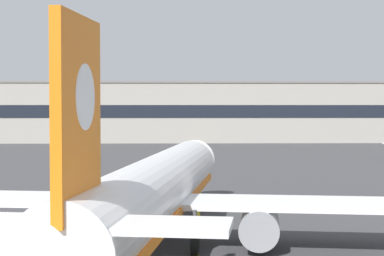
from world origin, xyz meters
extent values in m
cube|color=yellow|center=(0.00, 30.00, 0.00)|extent=(8.11, 179.84, 0.01)
cylinder|color=white|center=(-3.42, 8.01, 3.50)|extent=(8.97, 36.17, 3.80)
cone|color=white|center=(-0.63, 27.10, 3.50)|extent=(3.95, 3.09, 3.61)
cube|color=orange|center=(-3.42, 8.01, 2.46)|extent=(8.48, 33.31, 0.44)
cube|color=black|center=(-0.90, 25.22, 4.17)|extent=(2.98, 1.50, 0.60)
cube|color=white|center=(-3.33, 8.60, 2.65)|extent=(32.36, 9.38, 0.36)
cylinder|color=gray|center=(-9.61, 8.51, 1.43)|extent=(2.80, 3.89, 2.30)
cylinder|color=black|center=(-9.34, 10.34, 1.43)|extent=(1.96, 0.46, 1.95)
cylinder|color=gray|center=(2.66, 6.71, 1.43)|extent=(2.80, 3.89, 2.30)
cylinder|color=black|center=(2.92, 8.54, 1.43)|extent=(1.96, 0.46, 1.95)
cube|color=orange|center=(-5.71, -7.63, 8.05)|extent=(1.09, 4.81, 7.20)
cylinder|color=white|center=(-5.66, -7.33, 8.77)|extent=(0.78, 2.44, 2.40)
cube|color=white|center=(-5.79, -8.22, 4.36)|extent=(11.29, 4.36, 0.24)
cylinder|color=#4C4C51|center=(-1.32, 22.35, 1.48)|extent=(0.24, 0.24, 1.60)
cylinder|color=black|center=(-1.32, 22.35, 0.45)|extent=(0.53, 0.95, 0.90)
cylinder|color=#4C4C51|center=(-6.28, 6.40, 1.77)|extent=(0.24, 0.24, 1.60)
cylinder|color=black|center=(-6.28, 6.40, 0.65)|extent=(0.58, 1.34, 1.30)
cylinder|color=#4C4C51|center=(-1.14, 5.65, 1.77)|extent=(0.24, 0.24, 1.60)
cylinder|color=black|center=(-1.14, 5.65, 0.65)|extent=(0.58, 1.34, 1.30)
cone|color=orange|center=(-2.26, 23.15, 0.28)|extent=(0.36, 0.36, 0.55)
cylinder|color=white|center=(-2.26, 23.15, 0.30)|extent=(0.23, 0.23, 0.07)
cube|color=orange|center=(-2.26, 23.15, 0.01)|extent=(0.44, 0.44, 0.03)
cube|color=#9E998E|center=(8.28, 119.49, 6.69)|extent=(139.23, 12.00, 13.37)
cube|color=black|center=(8.28, 113.44, 7.09)|extent=(133.66, 0.12, 2.80)
cube|color=slate|center=(8.28, 119.49, 13.57)|extent=(139.63, 12.40, 0.40)
camera|label=1|loc=(-2.25, -30.91, 8.48)|focal=61.24mm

